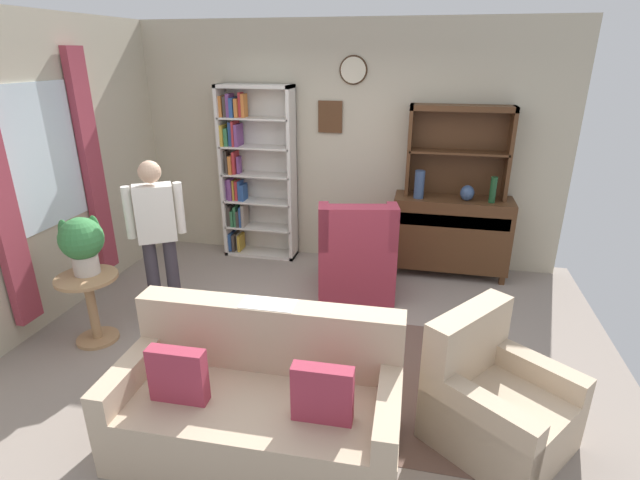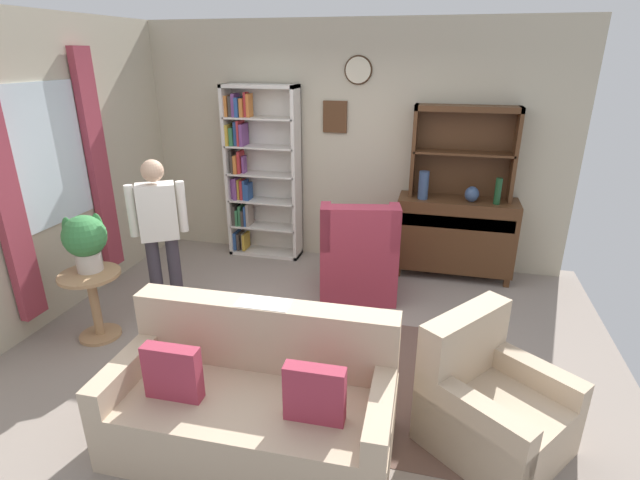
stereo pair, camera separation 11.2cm
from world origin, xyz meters
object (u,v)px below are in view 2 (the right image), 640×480
(vase_round, at_px, (472,194))
(couch_floral, at_px, (254,402))
(coffee_table, at_px, (307,339))
(bookshelf, at_px, (257,173))
(bottle_wine, at_px, (498,191))
(potted_plant_large, at_px, (85,239))
(person_reading, at_px, (160,229))
(sideboard_hutch, at_px, (465,140))
(plant_stand, at_px, (94,298))
(wingback_chair, at_px, (358,262))
(vase_tall, at_px, (424,185))
(sideboard, at_px, (455,234))
(armchair_floral, at_px, (491,407))
(book_stack, at_px, (300,326))

(vase_round, xyz_separation_m, couch_floral, (-1.40, -2.94, -0.69))
(coffee_table, bearing_deg, vase_round, 60.40)
(bookshelf, relative_size, bottle_wine, 7.39)
(bottle_wine, xyz_separation_m, potted_plant_large, (-3.55, -2.00, -0.13))
(couch_floral, bearing_deg, coffee_table, 78.20)
(person_reading, bearing_deg, bookshelf, 80.19)
(sideboard_hutch, distance_m, plant_stand, 4.03)
(couch_floral, relative_size, wingback_chair, 1.73)
(vase_tall, bearing_deg, sideboard_hutch, 25.89)
(sideboard, relative_size, coffee_table, 1.63)
(plant_stand, distance_m, potted_plant_large, 0.54)
(bookshelf, height_order, vase_round, bookshelf)
(bottle_wine, xyz_separation_m, couch_floral, (-1.66, -2.92, -0.75))
(sideboard, height_order, coffee_table, sideboard)
(vase_round, relative_size, couch_floral, 0.09)
(sideboard, height_order, armchair_floral, sideboard)
(vase_round, bearing_deg, coffee_table, -119.60)
(bookshelf, xyz_separation_m, vase_round, (2.54, -0.15, -0.06))
(sideboard_hutch, distance_m, coffee_table, 2.89)
(armchair_floral, bearing_deg, vase_tall, 103.53)
(armchair_floral, distance_m, coffee_table, 1.40)
(vase_tall, bearing_deg, vase_round, 1.49)
(vase_round, relative_size, coffee_table, 0.21)
(bottle_wine, xyz_separation_m, coffee_table, (-1.51, -2.18, -0.71))
(couch_floral, xyz_separation_m, potted_plant_large, (-1.88, 0.91, 0.62))
(sideboard, bearing_deg, bottle_wine, -12.89)
(sideboard, bearing_deg, plant_stand, -145.44)
(sideboard, xyz_separation_m, vase_round, (0.13, -0.07, 0.50))
(sideboard_hutch, height_order, coffee_table, sideboard_hutch)
(vase_round, bearing_deg, vase_tall, -178.51)
(armchair_floral, height_order, person_reading, person_reading)
(book_stack, bearing_deg, couch_floral, -96.83)
(sideboard_hutch, height_order, armchair_floral, sideboard_hutch)
(vase_tall, xyz_separation_m, person_reading, (-2.32, -1.57, -0.17))
(vase_tall, bearing_deg, bookshelf, 175.34)
(sideboard_hutch, bearing_deg, vase_tall, -154.11)
(coffee_table, distance_m, book_stack, 0.12)
(potted_plant_large, bearing_deg, wingback_chair, 31.49)
(book_stack, bearing_deg, vase_round, 58.85)
(sideboard_hutch, height_order, vase_round, sideboard_hutch)
(wingback_chair, bearing_deg, coffee_table, -95.27)
(wingback_chair, xyz_separation_m, person_reading, (-1.73, -0.89, 0.52))
(sideboard, distance_m, person_reading, 3.20)
(plant_stand, height_order, potted_plant_large, potted_plant_large)
(bottle_wine, relative_size, book_stack, 1.30)
(potted_plant_large, relative_size, person_reading, 0.33)
(sideboard_hutch, xyz_separation_m, vase_tall, (-0.39, -0.19, -0.48))
(plant_stand, relative_size, potted_plant_large, 1.26)
(bookshelf, distance_m, bottle_wine, 2.80)
(wingback_chair, distance_m, plant_stand, 2.56)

